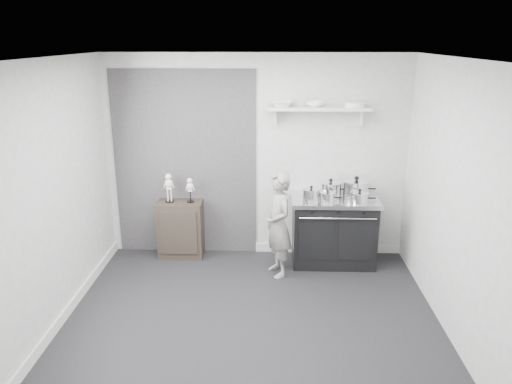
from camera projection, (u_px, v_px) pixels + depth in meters
ground at (251, 320)px, 5.32m from camera, size 4.00×4.00×0.00m
room_shell at (242, 167)px, 4.98m from camera, size 4.02×3.62×2.71m
wall_shelf at (319, 109)px, 6.30m from camera, size 1.30×0.26×0.24m
stove at (333, 230)px, 6.56m from camera, size 1.12×0.70×0.90m
side_cabinet at (181, 229)px, 6.77m from camera, size 0.60×0.35×0.78m
child at (278, 225)px, 6.15m from camera, size 0.47×0.57×1.33m
pot_front_left at (311, 194)px, 6.30m from camera, size 0.31×0.23×0.20m
pot_back_left at (330, 188)px, 6.52m from camera, size 0.37×0.28×0.22m
pot_back_right at (356, 188)px, 6.48m from camera, size 0.43×0.34×0.27m
pot_front_right at (359, 197)px, 6.21m from camera, size 0.32×0.23×0.18m
pot_front_center at (328, 197)px, 6.25m from camera, size 0.28×0.19×0.16m
skeleton_full at (169, 186)px, 6.59m from camera, size 0.13×0.08×0.45m
skeleton_torso at (190, 188)px, 6.59m from camera, size 0.11×0.07×0.38m
bowl_large at (282, 104)px, 6.28m from camera, size 0.30×0.30×0.07m
bowl_small at (315, 104)px, 6.27m from camera, size 0.22×0.22×0.07m
plate_stack at (355, 105)px, 6.26m from camera, size 0.26×0.26×0.06m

